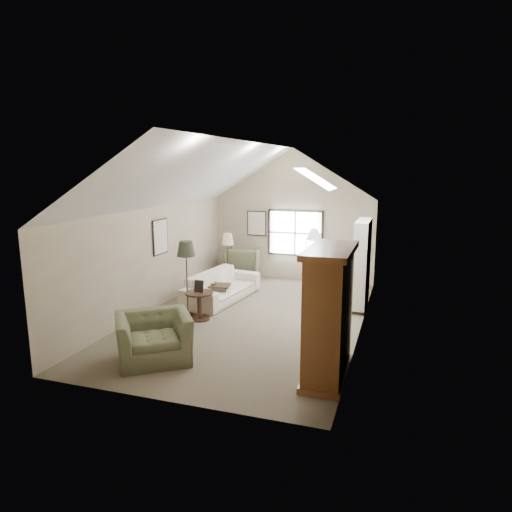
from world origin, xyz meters
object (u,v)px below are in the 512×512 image
(coffee_table, at_px, (213,293))
(armchair_far, at_px, (243,262))
(side_table, at_px, (199,306))
(armoire, at_px, (329,314))
(side_chair, at_px, (323,270))
(armchair_near, at_px, (154,337))
(sofa, at_px, (222,286))

(coffee_table, bearing_deg, armchair_far, 92.96)
(armchair_far, height_order, side_table, armchair_far)
(armoire, distance_m, side_table, 3.89)
(side_table, height_order, side_chair, side_chair)
(armoire, relative_size, coffee_table, 2.46)
(side_chair, bearing_deg, armoire, -100.15)
(armchair_near, height_order, side_table, armchair_near)
(armchair_far, bearing_deg, side_chair, 159.88)
(side_table, bearing_deg, armoire, -30.86)
(sofa, xyz_separation_m, side_chair, (2.30, 2.03, 0.15))
(armchair_near, height_order, side_chair, side_chair)
(sofa, height_order, armchair_far, armchair_far)
(armoire, xyz_separation_m, armchair_near, (-3.11, -0.32, -0.67))
(armchair_near, distance_m, armchair_far, 6.45)
(armchair_near, bearing_deg, armoire, -30.16)
(armoire, height_order, side_table, armoire)
(coffee_table, bearing_deg, armoire, -43.36)
(sofa, height_order, side_chair, side_chair)
(armoire, height_order, coffee_table, armoire)
(armoire, relative_size, armchair_far, 2.06)
(armoire, xyz_separation_m, side_chair, (-1.07, 5.58, -0.58))
(armoire, bearing_deg, coffee_table, 136.64)
(sofa, bearing_deg, armoire, -129.09)
(sofa, distance_m, armchair_far, 2.57)
(sofa, xyz_separation_m, side_table, (0.10, -1.60, -0.05))
(armchair_near, height_order, coffee_table, armchair_near)
(side_table, bearing_deg, armchair_near, -86.04)
(coffee_table, bearing_deg, side_table, -78.88)
(armchair_far, relative_size, coffee_table, 1.19)
(armchair_near, bearing_deg, side_chair, 34.84)
(sofa, xyz_separation_m, coffee_table, (-0.17, -0.21, -0.15))
(side_table, bearing_deg, sofa, 93.58)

